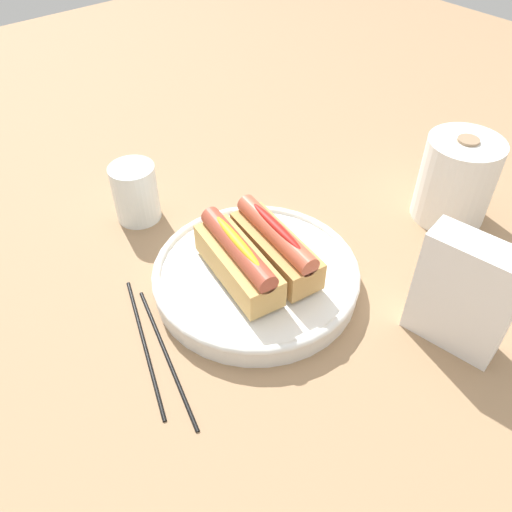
{
  "coord_description": "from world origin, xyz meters",
  "views": [
    {
      "loc": [
        0.37,
        -0.31,
        0.51
      ],
      "look_at": [
        -0.01,
        0.01,
        0.05
      ],
      "focal_mm": 36.94,
      "sensor_mm": 36.0,
      "label": 1
    }
  ],
  "objects_px": {
    "water_glass": "(136,195)",
    "chopstick_near": "(166,354)",
    "napkin_box": "(464,295)",
    "paper_towel_roll": "(456,180)",
    "hotdog_back": "(274,244)",
    "hotdog_front": "(238,260)",
    "chopstick_far": "(144,343)",
    "serving_bowl": "(256,276)"
  },
  "relations": [
    {
      "from": "serving_bowl",
      "to": "hotdog_back",
      "type": "bearing_deg",
      "value": 83.78
    },
    {
      "from": "water_glass",
      "to": "napkin_box",
      "type": "bearing_deg",
      "value": 20.5
    },
    {
      "from": "paper_towel_roll",
      "to": "chopstick_far",
      "type": "relative_size",
      "value": 0.61
    },
    {
      "from": "serving_bowl",
      "to": "chopstick_near",
      "type": "bearing_deg",
      "value": -82.71
    },
    {
      "from": "hotdog_front",
      "to": "napkin_box",
      "type": "xyz_separation_m",
      "value": [
        0.22,
        0.15,
        0.01
      ]
    },
    {
      "from": "serving_bowl",
      "to": "paper_towel_roll",
      "type": "xyz_separation_m",
      "value": [
        0.07,
        0.33,
        0.05
      ]
    },
    {
      "from": "serving_bowl",
      "to": "hotdog_back",
      "type": "relative_size",
      "value": 1.76
    },
    {
      "from": "serving_bowl",
      "to": "hotdog_front",
      "type": "bearing_deg",
      "value": -96.22
    },
    {
      "from": "hotdog_front",
      "to": "paper_towel_roll",
      "type": "xyz_separation_m",
      "value": [
        0.08,
        0.35,
        0.0
      ]
    },
    {
      "from": "paper_towel_roll",
      "to": "napkin_box",
      "type": "height_order",
      "value": "napkin_box"
    },
    {
      "from": "serving_bowl",
      "to": "hotdog_back",
      "type": "distance_m",
      "value": 0.05
    },
    {
      "from": "hotdog_front",
      "to": "napkin_box",
      "type": "height_order",
      "value": "napkin_box"
    },
    {
      "from": "hotdog_front",
      "to": "napkin_box",
      "type": "relative_size",
      "value": 1.04
    },
    {
      "from": "serving_bowl",
      "to": "napkin_box",
      "type": "relative_size",
      "value": 1.83
    },
    {
      "from": "napkin_box",
      "to": "paper_towel_roll",
      "type": "bearing_deg",
      "value": 115.71
    },
    {
      "from": "napkin_box",
      "to": "water_glass",
      "type": "bearing_deg",
      "value": -169.73
    },
    {
      "from": "water_glass",
      "to": "chopstick_near",
      "type": "height_order",
      "value": "water_glass"
    },
    {
      "from": "serving_bowl",
      "to": "water_glass",
      "type": "relative_size",
      "value": 3.04
    },
    {
      "from": "paper_towel_roll",
      "to": "napkin_box",
      "type": "relative_size",
      "value": 0.89
    },
    {
      "from": "hotdog_front",
      "to": "chopstick_near",
      "type": "height_order",
      "value": "hotdog_front"
    },
    {
      "from": "hotdog_back",
      "to": "napkin_box",
      "type": "bearing_deg",
      "value": 24.34
    },
    {
      "from": "hotdog_front",
      "to": "hotdog_back",
      "type": "distance_m",
      "value": 0.05
    },
    {
      "from": "chopstick_near",
      "to": "water_glass",
      "type": "bearing_deg",
      "value": 170.96
    },
    {
      "from": "hotdog_back",
      "to": "napkin_box",
      "type": "distance_m",
      "value": 0.24
    },
    {
      "from": "hotdog_back",
      "to": "chopstick_near",
      "type": "distance_m",
      "value": 0.19
    },
    {
      "from": "water_glass",
      "to": "chopstick_far",
      "type": "xyz_separation_m",
      "value": [
        0.22,
        -0.13,
        -0.04
      ]
    },
    {
      "from": "paper_towel_roll",
      "to": "chopstick_near",
      "type": "xyz_separation_m",
      "value": [
        -0.05,
        -0.48,
        -0.06
      ]
    },
    {
      "from": "hotdog_back",
      "to": "water_glass",
      "type": "distance_m",
      "value": 0.25
    },
    {
      "from": "serving_bowl",
      "to": "napkin_box",
      "type": "xyz_separation_m",
      "value": [
        0.22,
        0.13,
        0.06
      ]
    },
    {
      "from": "hotdog_back",
      "to": "chopstick_near",
      "type": "relative_size",
      "value": 0.71
    },
    {
      "from": "hotdog_front",
      "to": "chopstick_far",
      "type": "height_order",
      "value": "hotdog_front"
    },
    {
      "from": "hotdog_back",
      "to": "napkin_box",
      "type": "xyz_separation_m",
      "value": [
        0.22,
        0.1,
        0.01
      ]
    },
    {
      "from": "chopstick_far",
      "to": "chopstick_near",
      "type": "bearing_deg",
      "value": 41.43
    },
    {
      "from": "hotdog_back",
      "to": "water_glass",
      "type": "xyz_separation_m",
      "value": [
        -0.23,
        -0.07,
        -0.02
      ]
    },
    {
      "from": "napkin_box",
      "to": "chopstick_far",
      "type": "relative_size",
      "value": 0.68
    },
    {
      "from": "serving_bowl",
      "to": "chopstick_near",
      "type": "xyz_separation_m",
      "value": [
        0.02,
        -0.16,
        -0.02
      ]
    },
    {
      "from": "hotdog_front",
      "to": "chopstick_far",
      "type": "bearing_deg",
      "value": -92.85
    },
    {
      "from": "water_glass",
      "to": "chopstick_near",
      "type": "relative_size",
      "value": 0.41
    },
    {
      "from": "chopstick_far",
      "to": "hotdog_front",
      "type": "bearing_deg",
      "value": 106.78
    },
    {
      "from": "chopstick_near",
      "to": "paper_towel_roll",
      "type": "bearing_deg",
      "value": 98.97
    },
    {
      "from": "hotdog_back",
      "to": "hotdog_front",
      "type": "bearing_deg",
      "value": -96.22
    },
    {
      "from": "paper_towel_roll",
      "to": "serving_bowl",
      "type": "bearing_deg",
      "value": -102.52
    }
  ]
}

